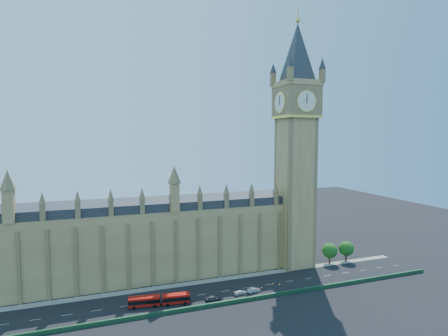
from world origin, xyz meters
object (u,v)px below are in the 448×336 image
object	(u,v)px
red_bus	(159,300)
car_grey	(213,298)
car_silver	(254,290)
car_white	(241,292)

from	to	relation	value
red_bus	car_grey	world-z (taller)	red_bus
car_silver	car_white	distance (m)	4.67
red_bus	car_silver	world-z (taller)	red_bus
car_silver	car_white	size ratio (longest dim) A/B	0.96
car_grey	car_silver	size ratio (longest dim) A/B	1.03
car_grey	car_white	bearing A→B (deg)	-78.00
car_silver	red_bus	bearing A→B (deg)	80.51
red_bus	car_silver	size ratio (longest dim) A/B	4.09
car_white	car_grey	bearing A→B (deg)	89.67
car_silver	car_white	xyz separation A→B (m)	(-4.66, -0.18, -0.06)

